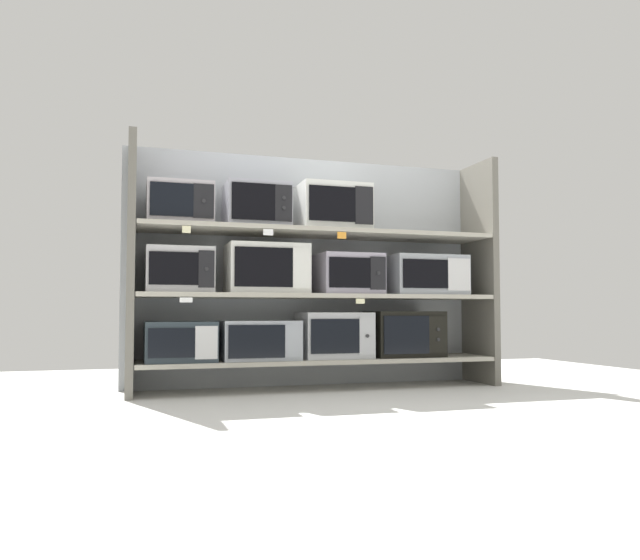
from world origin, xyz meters
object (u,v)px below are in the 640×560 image
object	(u,v)px
microwave_6	(347,274)
microwave_9	(257,206)
microwave_4	(179,270)
microwave_5	(266,269)
microwave_0	(180,341)
microwave_10	(333,208)
microwave_2	(334,335)
microwave_8	(180,204)
microwave_3	(404,334)
microwave_7	(423,276)
microwave_1	(259,340)

from	to	relation	value
microwave_6	microwave_9	size ratio (longest dim) A/B	1.01
microwave_4	microwave_5	xyz separation A→B (m)	(0.58, -0.00, 0.02)
microwave_0	microwave_9	world-z (taller)	microwave_9
microwave_6	microwave_9	xyz separation A→B (m)	(-0.66, -0.00, 0.46)
microwave_6	microwave_10	size ratio (longest dim) A/B	0.88
microwave_5	microwave_6	bearing A→B (deg)	0.02
microwave_2	microwave_8	bearing A→B (deg)	-179.99
microwave_4	microwave_6	distance (m)	1.17
microwave_8	microwave_9	xyz separation A→B (m)	(0.52, -0.00, 0.01)
microwave_5	microwave_6	world-z (taller)	microwave_5
microwave_2	microwave_4	distance (m)	1.16
microwave_3	microwave_4	xyz separation A→B (m)	(-1.61, 0.00, 0.43)
microwave_2	microwave_6	size ratio (longest dim) A/B	1.11
microwave_5	microwave_6	distance (m)	0.59
microwave_2	microwave_6	bearing A→B (deg)	0.01
microwave_4	microwave_8	distance (m)	0.44
microwave_4	microwave_7	distance (m)	1.77
microwave_8	microwave_10	bearing A→B (deg)	0.01
microwave_1	microwave_10	distance (m)	1.07
microwave_5	microwave_9	xyz separation A→B (m)	(-0.07, -0.00, 0.43)
microwave_3	microwave_5	xyz separation A→B (m)	(-1.03, 0.00, 0.45)
microwave_6	microwave_10	distance (m)	0.48
microwave_4	microwave_8	size ratio (longest dim) A/B	1.01
microwave_0	microwave_4	xyz separation A→B (m)	(-0.01, -0.00, 0.47)
microwave_2	microwave_10	xyz separation A→B (m)	(-0.01, 0.00, 0.90)
microwave_0	microwave_7	distance (m)	1.82
microwave_0	microwave_4	size ratio (longest dim) A/B	1.05
microwave_5	microwave_10	size ratio (longest dim) A/B	1.10
microwave_2	microwave_5	size ratio (longest dim) A/B	0.89
microwave_8	microwave_5	bearing A→B (deg)	-0.00
microwave_0	microwave_1	world-z (taller)	microwave_1
microwave_9	microwave_10	bearing A→B (deg)	0.03
microwave_3	microwave_8	xyz separation A→B (m)	(-1.61, 0.00, 0.87)
microwave_4	microwave_10	world-z (taller)	microwave_10
microwave_5	microwave_10	bearing A→B (deg)	0.02
microwave_8	microwave_1	bearing A→B (deg)	-0.02
microwave_0	microwave_2	xyz separation A→B (m)	(1.06, -0.00, 0.03)
microwave_8	microwave_10	xyz separation A→B (m)	(1.07, 0.00, 0.03)
microwave_3	microwave_5	bearing A→B (deg)	179.99
microwave_0	microwave_4	distance (m)	0.47
microwave_10	microwave_6	bearing A→B (deg)	-0.00
microwave_5	microwave_7	bearing A→B (deg)	0.02
microwave_4	microwave_5	size ratio (longest dim) A/B	0.80
microwave_10	microwave_7	bearing A→B (deg)	0.01
microwave_2	microwave_5	bearing A→B (deg)	-179.98
microwave_1	microwave_10	size ratio (longest dim) A/B	1.05
microwave_4	microwave_8	world-z (taller)	microwave_8
microwave_6	microwave_8	bearing A→B (deg)	-179.99
microwave_8	microwave_3	bearing A→B (deg)	-0.01
microwave_0	microwave_2	bearing A→B (deg)	-0.01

